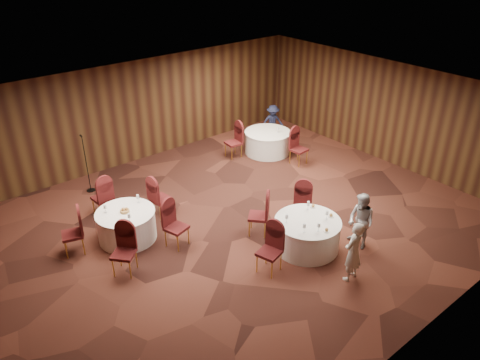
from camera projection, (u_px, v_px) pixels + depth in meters
ground at (239, 223)px, 12.00m from camera, size 12.00×12.00×0.00m
room_shell at (239, 154)px, 11.07m from camera, size 12.00×12.00×12.00m
table_main at (307, 234)px, 10.91m from camera, size 1.55×1.55×0.74m
table_left at (127, 225)px, 11.24m from camera, size 1.41×1.41×0.74m
table_right at (267, 142)px, 15.61m from camera, size 1.53×1.53×0.74m
chairs_main at (278, 221)px, 11.16m from camera, size 2.85×1.94×1.00m
chairs_left at (127, 221)px, 11.18m from camera, size 3.01×3.15×1.00m
chairs_right at (266, 146)px, 15.02m from camera, size 1.84×2.29×1.00m
tabletop_main at (315, 217)px, 10.70m from camera, size 1.09×1.04×0.22m
tabletop_left at (124, 209)px, 11.03m from camera, size 0.90×0.79×0.22m
tabletop_right at (278, 128)px, 15.31m from camera, size 0.08×0.08×0.22m
mic_stand at (88, 175)px, 13.24m from camera, size 0.24×0.24×1.72m
woman_a at (353, 252)px, 9.78m from camera, size 0.55×0.40×1.40m
woman_b at (361, 221)px, 10.83m from camera, size 0.63×0.75×1.37m
man_c at (273, 122)px, 16.52m from camera, size 0.93×0.78×1.25m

